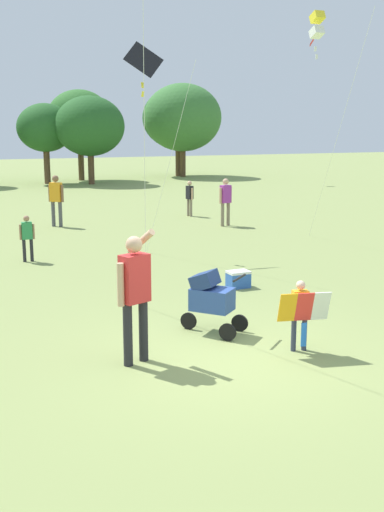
# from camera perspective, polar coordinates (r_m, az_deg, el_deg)

# --- Properties ---
(ground_plane) EXTENTS (120.00, 120.00, 0.00)m
(ground_plane) POSITION_cam_1_polar(r_m,az_deg,el_deg) (9.09, 2.95, -9.37)
(ground_plane) COLOR #849351
(treeline_distant) EXTENTS (30.15, 7.79, 6.11)m
(treeline_distant) POSITION_cam_1_polar(r_m,az_deg,el_deg) (39.49, -12.21, 11.88)
(treeline_distant) COLOR brown
(treeline_distant) RESTS_ON ground
(child_with_butterfly_kite) EXTENTS (0.77, 0.44, 1.07)m
(child_with_butterfly_kite) POSITION_cam_1_polar(r_m,az_deg,el_deg) (9.31, 9.89, -4.82)
(child_with_butterfly_kite) COLOR #33384C
(child_with_butterfly_kite) RESTS_ON ground
(person_adult_flyer) EXTENTS (0.59, 0.68, 1.90)m
(person_adult_flyer) POSITION_cam_1_polar(r_m,az_deg,el_deg) (8.65, -5.27, -2.89)
(person_adult_flyer) COLOR #232328
(person_adult_flyer) RESTS_ON ground
(stroller) EXTENTS (0.93, 1.01, 1.03)m
(stroller) POSITION_cam_1_polar(r_m,az_deg,el_deg) (10.02, 1.73, -3.69)
(stroller) COLOR black
(stroller) RESTS_ON ground
(kite_orange_delta) EXTENTS (1.05, 2.65, 5.39)m
(kite_orange_delta) POSITION_cam_1_polar(r_m,az_deg,el_deg) (16.34, -4.34, 16.94)
(kite_orange_delta) COLOR black
(kite_orange_delta) RESTS_ON ground
(kite_green_novelty) EXTENTS (1.32, 4.12, 6.53)m
(kite_green_novelty) POSITION_cam_1_polar(r_m,az_deg,el_deg) (19.41, 11.36, 19.89)
(kite_green_novelty) COLOR yellow
(kite_green_novelty) RESTS_ON ground
(person_red_shirt) EXTENTS (0.50, 0.28, 1.59)m
(person_red_shirt) POSITION_cam_1_polar(r_m,az_deg,el_deg) (20.98, 3.08, 5.30)
(person_red_shirt) COLOR #7F705B
(person_red_shirt) RESTS_ON ground
(person_sitting_far) EXTENTS (0.21, 0.42, 1.32)m
(person_sitting_far) POSITION_cam_1_polar(r_m,az_deg,el_deg) (23.30, -0.22, 5.54)
(person_sitting_far) COLOR #7F705B
(person_sitting_far) RESTS_ON ground
(person_couple_left) EXTENTS (0.44, 0.41, 1.71)m
(person_couple_left) POSITION_cam_1_polar(r_m,az_deg,el_deg) (21.29, -12.30, 5.32)
(person_couple_left) COLOR #4C4C51
(person_couple_left) RESTS_ON ground
(person_kid_running) EXTENTS (0.37, 0.17, 1.15)m
(person_kid_running) POSITION_cam_1_polar(r_m,az_deg,el_deg) (15.86, -14.81, 1.90)
(person_kid_running) COLOR #232328
(person_kid_running) RESTS_ON ground
(cooler_box) EXTENTS (0.45, 0.33, 0.35)m
(cooler_box) POSITION_cam_1_polar(r_m,az_deg,el_deg) (12.98, 4.24, -2.12)
(cooler_box) COLOR #2D5BB7
(cooler_box) RESTS_ON ground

